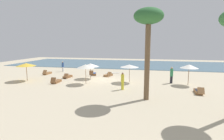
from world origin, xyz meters
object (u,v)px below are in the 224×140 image
person_0 (123,81)px  person_1 (63,67)px  umbrella_0 (189,66)px  umbrella_1 (130,66)px  surfboard (113,73)px  lounger_4 (198,92)px  lounger_1 (108,75)px  umbrella_2 (86,66)px  umbrella_3 (90,65)px  umbrella_4 (26,65)px  lounger_0 (67,77)px  lounger_3 (47,73)px  lounger_2 (94,74)px  lounger_5 (56,81)px  palm_1 (148,22)px  person_2 (172,75)px

person_0 → person_1: (-11.21, 9.22, -0.06)m
umbrella_0 → umbrella_1: size_ratio=1.06×
umbrella_1 → surfboard: bearing=118.5°
lounger_4 → surfboard: 13.69m
umbrella_0 → lounger_1: bearing=162.1°
umbrella_2 → umbrella_3: (-0.45, 3.02, -0.24)m
umbrella_4 → surfboard: 12.20m
umbrella_0 → umbrella_1: bearing=-179.8°
umbrella_0 → surfboard: (-9.80, 5.91, -2.06)m
person_0 → surfboard: size_ratio=0.72×
lounger_0 → lounger_3: 4.56m
umbrella_4 → lounger_1: (9.14, 5.00, -1.85)m
umbrella_1 → person_1: size_ratio=1.31×
person_1 → surfboard: bearing=1.5°
umbrella_2 → lounger_2: bearing=98.4°
lounger_0 → lounger_5: 3.05m
lounger_5 → palm_1: size_ratio=0.23×
lounger_5 → person_1: 8.38m
lounger_3 → palm_1: 18.30m
lounger_2 → lounger_5: (-2.79, -5.70, -0.01)m
palm_1 → umbrella_1: bearing=108.9°
surfboard → palm_1: bearing=-66.2°
umbrella_3 → surfboard: umbrella_3 is taller
umbrella_1 → lounger_2: umbrella_1 is taller
palm_1 → umbrella_4: bearing=163.2°
lounger_4 → person_2: 4.44m
umbrella_3 → lounger_5: bearing=-134.8°
umbrella_0 → lounger_0: (-15.02, 0.99, -1.92)m
umbrella_4 → lounger_3: 5.00m
person_1 → person_2: bearing=-17.7°
umbrella_1 → umbrella_2: (-4.77, -1.86, 0.08)m
lounger_5 → surfboard: 9.49m
umbrella_1 → person_1: 12.89m
umbrella_0 → umbrella_3: 11.85m
umbrella_1 → lounger_4: 7.82m
palm_1 → lounger_1: bearing=120.0°
umbrella_2 → surfboard: size_ratio=0.93×
umbrella_3 → lounger_4: umbrella_3 is taller
umbrella_0 → lounger_4: bearing=-85.8°
umbrella_2 → lounger_5: bearing=-177.2°
umbrella_4 → person_1: size_ratio=1.38×
umbrella_3 → person_2: 10.10m
umbrella_2 → umbrella_1: bearing=21.3°
umbrella_2 → lounger_3: bearing=148.9°
umbrella_3 → lounger_1: size_ratio=1.22×
lounger_1 → surfboard: size_ratio=0.74×
umbrella_0 → lounger_5: bearing=-172.2°
umbrella_1 → surfboard: 7.02m
umbrella_3 → person_0: 6.84m
person_2 → lounger_1: bearing=161.6°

